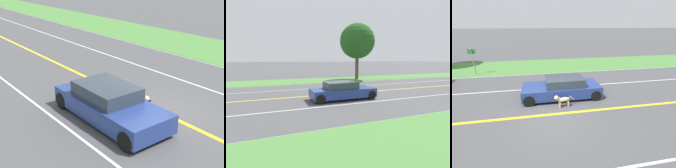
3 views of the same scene
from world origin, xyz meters
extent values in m
plane|color=#4C4C4F|center=(0.00, 0.00, 0.00)|extent=(400.00, 400.00, 0.00)
cube|color=yellow|center=(0.00, 0.00, 0.00)|extent=(0.18, 160.00, 0.01)
cube|color=white|center=(3.50, 0.00, 0.00)|extent=(0.10, 160.00, 0.01)
cube|color=white|center=(-3.50, 0.00, 0.00)|extent=(0.10, 160.00, 0.01)
cube|color=navy|center=(1.94, -0.64, 0.50)|extent=(1.89, 4.77, 0.64)
cube|color=#2D3842|center=(1.94, -0.84, 1.07)|extent=(1.63, 2.29, 0.50)
cylinder|color=black|center=(2.80, 1.31, 0.33)|extent=(0.22, 0.65, 0.65)
cylinder|color=black|center=(2.80, -2.60, 0.33)|extent=(0.22, 0.65, 0.65)
cylinder|color=black|center=(1.08, 1.31, 0.33)|extent=(0.22, 0.65, 0.65)
cylinder|color=black|center=(1.08, -2.60, 0.33)|extent=(0.22, 0.65, 0.65)
ellipsoid|color=#D1B784|center=(0.65, -0.58, 0.46)|extent=(0.32, 0.73, 0.25)
cylinder|color=#D1B784|center=(0.69, -0.33, 0.17)|extent=(0.08, 0.08, 0.34)
cylinder|color=#D1B784|center=(0.76, -0.82, 0.17)|extent=(0.08, 0.08, 0.34)
cylinder|color=#D1B784|center=(0.54, -0.35, 0.17)|extent=(0.08, 0.08, 0.34)
cylinder|color=#D1B784|center=(0.61, -0.84, 0.17)|extent=(0.08, 0.08, 0.34)
cylinder|color=#D1B784|center=(0.61, -0.29, 0.57)|extent=(0.17, 0.21, 0.19)
sphere|color=#D1B784|center=(0.59, -0.16, 0.63)|extent=(0.27, 0.27, 0.24)
ellipsoid|color=#331E14|center=(0.57, 0.00, 0.62)|extent=(0.12, 0.13, 0.09)
cone|color=tan|center=(0.66, -0.16, 0.72)|extent=(0.09, 0.09, 0.11)
cone|color=tan|center=(0.53, -0.18, 0.72)|extent=(0.09, 0.09, 0.11)
cylinder|color=#D1B784|center=(0.71, -1.04, 0.50)|extent=(0.09, 0.27, 0.26)
camera|label=1|loc=(8.11, 7.51, 5.18)|focal=50.00mm
camera|label=2|loc=(13.73, -5.66, 2.95)|focal=28.00mm
camera|label=3|loc=(-6.58, 0.71, 4.30)|focal=24.00mm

